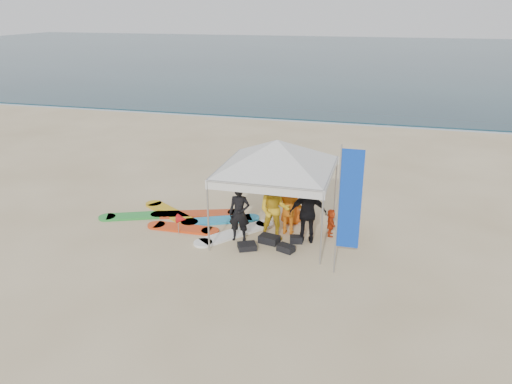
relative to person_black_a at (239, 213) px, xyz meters
The scene contains 14 objects.
ground 1.96m from the person_black_a, 101.51° to the right, with size 120.00×120.00×0.00m, color beige.
ocean 58.27m from the person_black_a, 90.35° to the left, with size 160.00×84.00×0.08m, color #0C2633.
shoreline_foam 16.49m from the person_black_a, 91.23° to the left, with size 160.00×1.20×0.01m, color silver.
person_black_a is the anchor object (origin of this frame).
person_yellow 1.00m from the person_black_a, 17.30° to the left, with size 0.90×0.70×1.85m, color gold.
person_orange_a 1.53m from the person_black_a, 33.48° to the left, with size 1.13×0.65×1.75m, color #C76011.
person_black_b 1.96m from the person_black_a, 11.08° to the left, with size 1.06×0.44×1.80m, color black.
person_orange_b 2.00m from the person_black_a, 52.64° to the left, with size 0.85×0.55×1.73m, color #D95613.
person_seated 2.73m from the person_black_a, 21.37° to the left, with size 0.77×0.25×0.83m, color red.
canopy_tent 2.35m from the person_black_a, 36.45° to the left, with size 4.38×4.38×3.30m.
feather_flag 3.56m from the person_black_a, 21.09° to the right, with size 0.57×0.04×3.39m.
marker_pennant 1.80m from the person_black_a, behind, with size 0.28×0.28×0.64m.
gear_pile 1.24m from the person_black_a, ahead, with size 1.77×1.20×0.22m.
surfboard_spread 2.17m from the person_black_a, 154.67° to the left, with size 5.33×2.79×0.07m.
Camera 1 is at (4.23, -10.82, 6.42)m, focal length 35.00 mm.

